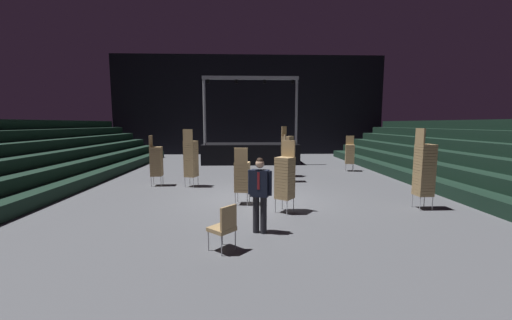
{
  "coord_description": "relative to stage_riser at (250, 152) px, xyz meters",
  "views": [
    {
      "loc": [
        -0.34,
        -9.76,
        2.53
      ],
      "look_at": [
        -0.0,
        -0.57,
        1.4
      ],
      "focal_mm": 20.95,
      "sensor_mm": 36.0,
      "label": 1
    }
  ],
  "objects": [
    {
      "name": "ground_plane",
      "position": [
        0.0,
        -9.44,
        -0.75
      ],
      "size": [
        22.0,
        30.0,
        0.1
      ],
      "primitive_type": "cube",
      "color": "#515459"
    },
    {
      "name": "chair_stack_front_right",
      "position": [
        4.93,
        -10.71,
        0.5
      ],
      "size": [
        0.46,
        0.46,
        2.39
      ],
      "rotation": [
        0.0,
        0.0,
        4.75
      ],
      "color": "#B2B5BA",
      "rests_on": "ground_plane"
    },
    {
      "name": "chair_stack_rear_left",
      "position": [
        -3.95,
        -7.04,
        0.33
      ],
      "size": [
        0.46,
        0.46,
        2.05
      ],
      "rotation": [
        0.0,
        0.0,
        4.77
      ],
      "color": "#B2B5BA",
      "rests_on": "ground_plane"
    },
    {
      "name": "chair_stack_mid_centre",
      "position": [
        1.56,
        -6.42,
        0.33
      ],
      "size": [
        0.44,
        0.44,
        2.05
      ],
      "rotation": [
        0.0,
        0.0,
        4.71
      ],
      "color": "#B2B5BA",
      "rests_on": "ground_plane"
    },
    {
      "name": "bleacher_bank_left",
      "position": [
        -8.75,
        -8.44,
        0.65
      ],
      "size": [
        4.5,
        24.0,
        2.7
      ],
      "rotation": [
        0.0,
        0.0,
        1.57
      ],
      "color": "black",
      "rests_on": "ground_plane"
    },
    {
      "name": "man_with_tie",
      "position": [
        -0.01,
        -12.52,
        0.3
      ],
      "size": [
        0.57,
        0.35,
        1.76
      ],
      "rotation": [
        0.0,
        0.0,
        2.81
      ],
      "color": "black",
      "rests_on": "ground_plane"
    },
    {
      "name": "chair_stack_front_left",
      "position": [
        0.79,
        -10.91,
        0.33
      ],
      "size": [
        0.62,
        0.62,
        2.05
      ],
      "rotation": [
        0.0,
        0.0,
        2.48
      ],
      "color": "#B2B5BA",
      "rests_on": "ground_plane"
    },
    {
      "name": "chair_stack_rear_right",
      "position": [
        1.67,
        -5.08,
        0.5
      ],
      "size": [
        0.62,
        0.62,
        2.39
      ],
      "rotation": [
        0.0,
        0.0,
        4.05
      ],
      "color": "#B2B5BA",
      "rests_on": "ground_plane"
    },
    {
      "name": "loose_chair_near_man",
      "position": [
        -0.76,
        -13.5,
        -0.16
      ],
      "size": [
        0.62,
        0.62,
        0.95
      ],
      "rotation": [
        0.0,
        0.0,
        0.84
      ],
      "color": "#B2B5BA",
      "rests_on": "ground_plane"
    },
    {
      "name": "chair_stack_rear_centre",
      "position": [
        5.22,
        -3.61,
        0.24
      ],
      "size": [
        0.53,
        0.53,
        1.88
      ],
      "rotation": [
        0.0,
        0.0,
        2.9
      ],
      "color": "#B2B5BA",
      "rests_on": "ground_plane"
    },
    {
      "name": "arena_end_wall",
      "position": [
        0.0,
        5.56,
        3.3
      ],
      "size": [
        22.0,
        0.3,
        8.0
      ],
      "primitive_type": "cube",
      "color": "black",
      "rests_on": "ground_plane"
    },
    {
      "name": "chair_stack_mid_left",
      "position": [
        -2.51,
        -7.27,
        0.45
      ],
      "size": [
        0.56,
        0.56,
        2.31
      ],
      "rotation": [
        0.0,
        0.0,
        5.94
      ],
      "color": "#B2B5BA",
      "rests_on": "ground_plane"
    },
    {
      "name": "chair_stack_mid_right",
      "position": [
        -0.43,
        -10.0,
        0.2
      ],
      "size": [
        0.51,
        0.51,
        1.79
      ],
      "rotation": [
        0.0,
        0.0,
        6.1
      ],
      "color": "#B2B5BA",
      "rests_on": "ground_plane"
    },
    {
      "name": "stage_riser",
      "position": [
        0.0,
        0.0,
        0.0
      ],
      "size": [
        6.02,
        2.72,
        5.31
      ],
      "color": "black",
      "rests_on": "ground_plane"
    },
    {
      "name": "bleacher_bank_right",
      "position": [
        8.75,
        -8.44,
        0.65
      ],
      "size": [
        4.5,
        24.0,
        2.7
      ],
      "rotation": [
        0.0,
        0.0,
        -1.57
      ],
      "color": "black",
      "rests_on": "ground_plane"
    }
  ]
}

